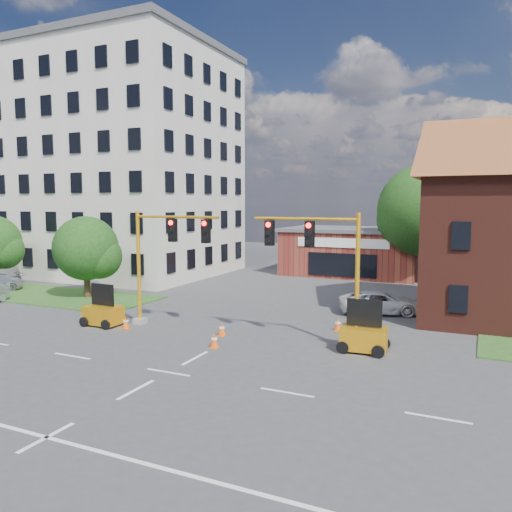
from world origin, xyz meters
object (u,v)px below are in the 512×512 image
signal_mast_east (322,262)px  trailer_east (364,336)px  trailer_west (103,313)px  signal_mast_west (164,254)px  pickup_white (380,302)px

signal_mast_east → trailer_east: bearing=-0.7°
signal_mast_east → trailer_west: (-11.91, -1.16, -3.24)m
signal_mast_west → trailer_east: (10.71, -0.03, -3.21)m
signal_mast_west → trailer_west: signal_mast_west is taller
trailer_west → pickup_white: size_ratio=0.44×
pickup_white → trailer_east: bearing=165.8°
signal_mast_west → trailer_east: signal_mast_west is taller
signal_mast_west → pickup_white: signal_mast_west is taller
signal_mast_west → signal_mast_east: same height
trailer_east → pickup_white: trailer_east is taller
signal_mast_west → trailer_east: bearing=-0.1°
signal_mast_west → pickup_white: bearing=39.0°
pickup_white → signal_mast_east: bearing=151.6°
trailer_west → pickup_white: 16.01m
signal_mast_west → signal_mast_east: 8.71m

